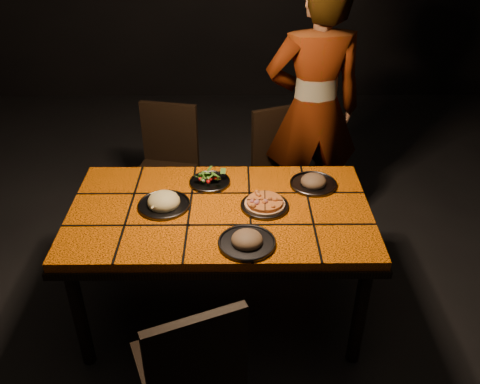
{
  "coord_description": "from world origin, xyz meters",
  "views": [
    {
      "loc": [
        0.09,
        -2.23,
        2.27
      ],
      "look_at": [
        0.11,
        0.05,
        0.82
      ],
      "focal_mm": 38.0,
      "sensor_mm": 36.0,
      "label": 1
    }
  ],
  "objects_px": {
    "chair_near": "(191,368)",
    "chair_far_right": "(284,164)",
    "diner": "(313,111)",
    "plate_pasta": "(164,203)",
    "plate_pizza": "(265,204)",
    "chair_far_left": "(167,160)",
    "dining_table": "(220,220)"
  },
  "relations": [
    {
      "from": "dining_table",
      "to": "chair_near",
      "type": "bearing_deg",
      "value": -97.02
    },
    {
      "from": "plate_pizza",
      "to": "plate_pasta",
      "type": "xyz_separation_m",
      "value": [
        -0.54,
        0.01,
        0.01
      ]
    },
    {
      "from": "chair_far_left",
      "to": "plate_pizza",
      "type": "height_order",
      "value": "chair_far_left"
    },
    {
      "from": "diner",
      "to": "plate_pasta",
      "type": "xyz_separation_m",
      "value": [
        -0.91,
        -0.92,
        -0.13
      ]
    },
    {
      "from": "chair_near",
      "to": "chair_far_right",
      "type": "xyz_separation_m",
      "value": [
        0.53,
        1.74,
        0.0
      ]
    },
    {
      "from": "dining_table",
      "to": "chair_near",
      "type": "relative_size",
      "value": 1.79
    },
    {
      "from": "chair_far_right",
      "to": "diner",
      "type": "height_order",
      "value": "diner"
    },
    {
      "from": "chair_near",
      "to": "plate_pasta",
      "type": "distance_m",
      "value": 0.92
    },
    {
      "from": "diner",
      "to": "dining_table",
      "type": "bearing_deg",
      "value": 51.34
    },
    {
      "from": "diner",
      "to": "plate_pasta",
      "type": "relative_size",
      "value": 6.45
    },
    {
      "from": "chair_far_right",
      "to": "plate_pizza",
      "type": "distance_m",
      "value": 0.94
    },
    {
      "from": "chair_near",
      "to": "diner",
      "type": "height_order",
      "value": "diner"
    },
    {
      "from": "diner",
      "to": "plate_pasta",
      "type": "distance_m",
      "value": 1.3
    },
    {
      "from": "plate_pizza",
      "to": "plate_pasta",
      "type": "bearing_deg",
      "value": 178.7
    },
    {
      "from": "dining_table",
      "to": "diner",
      "type": "xyz_separation_m",
      "value": [
        0.61,
        0.94,
        0.23
      ]
    },
    {
      "from": "plate_pizza",
      "to": "plate_pasta",
      "type": "relative_size",
      "value": 0.92
    },
    {
      "from": "chair_near",
      "to": "plate_pizza",
      "type": "xyz_separation_m",
      "value": [
        0.34,
        0.85,
        0.25
      ]
    },
    {
      "from": "chair_near",
      "to": "plate_pizza",
      "type": "bearing_deg",
      "value": -134.1
    },
    {
      "from": "chair_near",
      "to": "diner",
      "type": "distance_m",
      "value": 1.95
    },
    {
      "from": "chair_near",
      "to": "chair_far_left",
      "type": "distance_m",
      "value": 1.83
    },
    {
      "from": "plate_pizza",
      "to": "chair_far_left",
      "type": "bearing_deg",
      "value": 124.18
    },
    {
      "from": "dining_table",
      "to": "chair_far_left",
      "type": "relative_size",
      "value": 1.78
    },
    {
      "from": "dining_table",
      "to": "diner",
      "type": "relative_size",
      "value": 0.9
    },
    {
      "from": "chair_near",
      "to": "chair_far_right",
      "type": "relative_size",
      "value": 1.0
    },
    {
      "from": "chair_far_left",
      "to": "chair_far_right",
      "type": "height_order",
      "value": "chair_far_left"
    },
    {
      "from": "chair_near",
      "to": "plate_pasta",
      "type": "relative_size",
      "value": 3.22
    },
    {
      "from": "dining_table",
      "to": "chair_far_right",
      "type": "bearing_deg",
      "value": 64.64
    },
    {
      "from": "chair_near",
      "to": "diner",
      "type": "xyz_separation_m",
      "value": [
        0.71,
        1.78,
        0.39
      ]
    },
    {
      "from": "chair_far_left",
      "to": "chair_far_right",
      "type": "xyz_separation_m",
      "value": [
        0.84,
        -0.06,
        -0.0
      ]
    },
    {
      "from": "chair_near",
      "to": "plate_pizza",
      "type": "distance_m",
      "value": 0.95
    },
    {
      "from": "chair_far_left",
      "to": "plate_pizza",
      "type": "bearing_deg",
      "value": -44.04
    },
    {
      "from": "chair_far_left",
      "to": "plate_pizza",
      "type": "relative_size",
      "value": 3.51
    }
  ]
}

